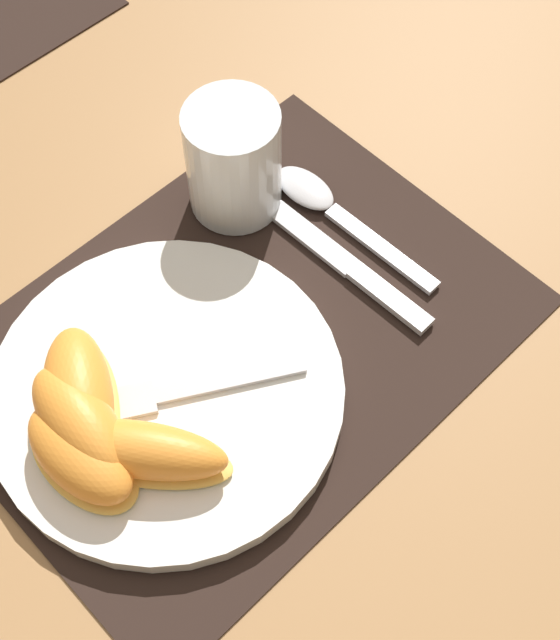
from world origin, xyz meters
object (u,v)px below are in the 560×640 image
(citrus_wedge_3, at_px, (140,451))
(plate, at_px, (169,394))
(citrus_wedge_1, at_px, (81,424))
(citrus_wedge_2, at_px, (81,455))
(citrus_wedge_0, at_px, (79,399))
(knife, at_px, (340,259))
(fork, at_px, (165,394))
(juice_glass, at_px, (234,165))
(spoon, at_px, (325,204))

(citrus_wedge_3, bearing_deg, plate, 30.99)
(citrus_wedge_1, bearing_deg, citrus_wedge_2, -128.62)
(citrus_wedge_0, relative_size, citrus_wedge_3, 0.98)
(knife, distance_m, fork, 0.19)
(citrus_wedge_2, bearing_deg, juice_glass, 24.02)
(knife, bearing_deg, citrus_wedge_2, -179.62)
(plate, bearing_deg, knife, -0.51)
(knife, relative_size, citrus_wedge_0, 1.55)
(fork, height_order, citrus_wedge_2, citrus_wedge_2)
(citrus_wedge_2, height_order, citrus_wedge_3, same)
(citrus_wedge_1, relative_size, citrus_wedge_2, 1.08)
(spoon, xyz_separation_m, citrus_wedge_0, (-0.27, -0.02, 0.03))
(spoon, distance_m, fork, 0.23)
(citrus_wedge_2, bearing_deg, spoon, 9.57)
(spoon, bearing_deg, juice_glass, 129.30)
(juice_glass, xyz_separation_m, fork, (-0.17, -0.11, -0.03))
(plate, xyz_separation_m, citrus_wedge_2, (-0.08, -0.00, 0.03))
(juice_glass, height_order, citrus_wedge_3, juice_glass)
(juice_glass, relative_size, citrus_wedge_0, 0.79)
(knife, bearing_deg, citrus_wedge_0, 172.33)
(citrus_wedge_2, bearing_deg, knife, 0.38)
(knife, xyz_separation_m, citrus_wedge_1, (-0.25, 0.02, 0.03))
(spoon, bearing_deg, knife, -123.22)
(plate, distance_m, knife, 0.18)
(juice_glass, xyz_separation_m, spoon, (0.05, -0.06, -0.04))
(knife, distance_m, citrus_wedge_2, 0.27)
(juice_glass, height_order, knife, juice_glass)
(spoon, bearing_deg, citrus_wedge_0, -176.63)
(citrus_wedge_1, bearing_deg, spoon, 6.59)
(knife, bearing_deg, juice_glass, 99.25)
(juice_glass, height_order, citrus_wedge_1, juice_glass)
(spoon, relative_size, citrus_wedge_0, 1.36)
(plate, xyz_separation_m, citrus_wedge_3, (-0.05, -0.03, 0.02))
(spoon, distance_m, citrus_wedge_1, 0.29)
(fork, relative_size, citrus_wedge_1, 1.55)
(knife, bearing_deg, spoon, 56.78)
(plate, xyz_separation_m, fork, (-0.00, -0.00, 0.01))
(knife, bearing_deg, plate, 179.49)
(citrus_wedge_1, bearing_deg, knife, -3.55)
(juice_glass, distance_m, citrus_wedge_0, 0.23)
(spoon, xyz_separation_m, citrus_wedge_3, (-0.27, -0.08, 0.03))
(fork, bearing_deg, citrus_wedge_1, 165.48)
(plate, height_order, citrus_wedge_1, citrus_wedge_1)
(knife, xyz_separation_m, fork, (-0.19, -0.00, 0.02))
(plate, relative_size, citrus_wedge_3, 2.05)
(plate, height_order, citrus_wedge_2, citrus_wedge_2)
(plate, distance_m, citrus_wedge_1, 0.07)
(fork, xyz_separation_m, citrus_wedge_0, (-0.05, 0.03, 0.02))
(juice_glass, relative_size, spoon, 0.58)
(fork, bearing_deg, citrus_wedge_2, -179.11)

